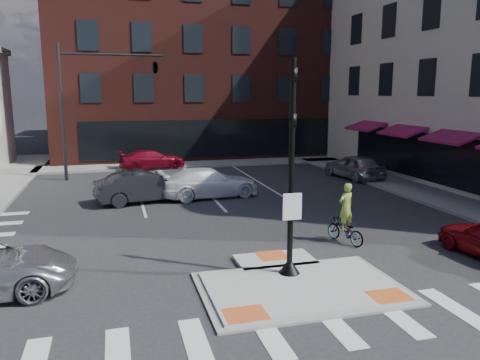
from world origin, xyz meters
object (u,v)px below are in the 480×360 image
object	(u,v)px
white_pickup	(209,183)
bg_car_red	(152,159)
bg_car_dark	(145,186)
cyclist	(345,223)
bg_car_silver	(354,166)

from	to	relation	value
white_pickup	bg_car_red	bearing A→B (deg)	4.08
bg_car_dark	bg_car_red	xyz separation A→B (m)	(1.20, 10.04, -0.11)
bg_car_red	cyclist	size ratio (longest dim) A/B	2.10
white_pickup	bg_car_silver	size ratio (longest dim) A/B	1.15
bg_car_dark	cyclist	xyz separation A→B (m)	(6.33, -8.20, -0.04)
white_pickup	cyclist	size ratio (longest dim) A/B	2.37
bg_car_dark	cyclist	bearing A→B (deg)	-153.32
bg_car_dark	bg_car_red	size ratio (longest dim) A/B	1.03
white_pickup	bg_car_dark	size ratio (longest dim) A/B	1.10
white_pickup	bg_car_dark	bearing A→B (deg)	87.17
bg_car_dark	bg_car_silver	size ratio (longest dim) A/B	1.05
cyclist	white_pickup	bearing A→B (deg)	-87.74
white_pickup	bg_car_red	world-z (taller)	white_pickup
bg_car_silver	bg_car_red	bearing A→B (deg)	-39.08
bg_car_silver	cyclist	world-z (taller)	cyclist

